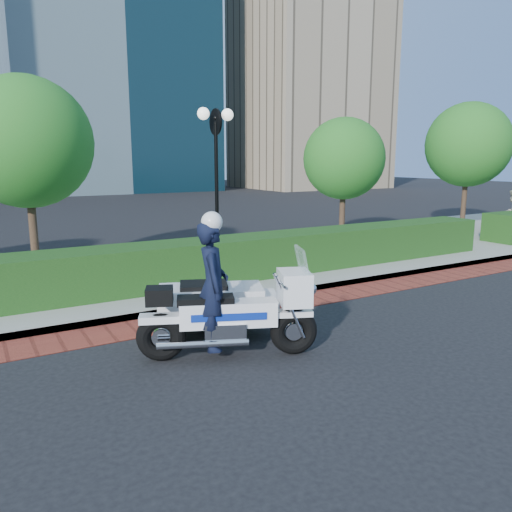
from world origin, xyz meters
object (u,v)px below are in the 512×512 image
tree_b (26,143)px  police_motorcycle (219,302)px  lamppost (216,162)px  pedestrian (512,212)px  tree_d (468,145)px  tree_c (344,159)px

tree_b → police_motorcycle: bearing=-73.5°
lamppost → pedestrian: (12.20, -0.74, -1.93)m
tree_d → tree_c: bearing=-180.0°
tree_c → pedestrian: bearing=-16.9°
tree_d → police_motorcycle: (-14.54, -6.60, -2.83)m
tree_d → pedestrian: bearing=-84.3°
police_motorcycle → tree_b: bearing=129.2°
tree_d → pedestrian: (0.20, -2.04, -2.58)m
tree_b → tree_c: (10.00, -0.00, -0.39)m
police_motorcycle → pedestrian: 15.44m
tree_c → police_motorcycle: size_ratio=1.60×
tree_b → tree_c: size_ratio=1.14×
tree_c → pedestrian: (6.70, -2.04, -2.02)m
lamppost → police_motorcycle: 6.27m
lamppost → tree_c: (5.50, 1.30, 0.09)m
lamppost → pedestrian: size_ratio=2.39×
tree_b → tree_c: 10.01m
tree_d → pedestrian: 3.29m
police_motorcycle → pedestrian: (14.75, 4.56, 0.25)m
tree_d → tree_b: bearing=180.0°
lamppost → tree_c: bearing=13.3°
lamppost → tree_d: bearing=6.2°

